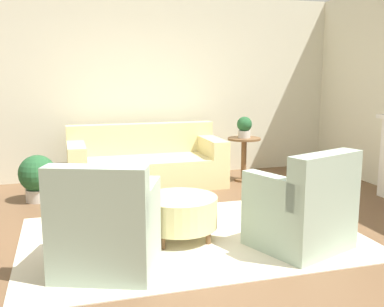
{
  "coord_description": "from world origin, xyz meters",
  "views": [
    {
      "loc": [
        -1.2,
        -4.08,
        1.61
      ],
      "look_at": [
        0.15,
        0.55,
        0.75
      ],
      "focal_mm": 42.0,
      "sensor_mm": 36.0,
      "label": 1
    }
  ],
  "objects_px": {
    "armchair_right": "(303,210)",
    "potted_plant_floor": "(38,176)",
    "side_table": "(244,152)",
    "potted_plant_on_side_table": "(244,127)",
    "armchair_left": "(106,229)",
    "couch": "(146,164)",
    "ottoman_table": "(180,212)"
  },
  "relations": [
    {
      "from": "potted_plant_floor",
      "to": "couch",
      "type": "bearing_deg",
      "value": 16.14
    },
    {
      "from": "couch",
      "to": "armchair_right",
      "type": "xyz_separation_m",
      "value": [
        0.95,
        -2.78,
        0.06
      ]
    },
    {
      "from": "armchair_left",
      "to": "potted_plant_on_side_table",
      "type": "bearing_deg",
      "value": 48.71
    },
    {
      "from": "armchair_left",
      "to": "side_table",
      "type": "bearing_deg",
      "value": 48.71
    },
    {
      "from": "armchair_left",
      "to": "potted_plant_floor",
      "type": "height_order",
      "value": "armchair_left"
    },
    {
      "from": "armchair_left",
      "to": "ottoman_table",
      "type": "distance_m",
      "value": 0.95
    },
    {
      "from": "potted_plant_floor",
      "to": "potted_plant_on_side_table",
      "type": "bearing_deg",
      "value": 5.51
    },
    {
      "from": "couch",
      "to": "potted_plant_floor",
      "type": "relative_size",
      "value": 3.68
    },
    {
      "from": "couch",
      "to": "ottoman_table",
      "type": "distance_m",
      "value": 2.24
    },
    {
      "from": "armchair_left",
      "to": "armchair_right",
      "type": "height_order",
      "value": "same"
    },
    {
      "from": "couch",
      "to": "ottoman_table",
      "type": "relative_size",
      "value": 2.96
    },
    {
      "from": "ottoman_table",
      "to": "potted_plant_floor",
      "type": "xyz_separation_m",
      "value": [
        -1.39,
        1.81,
        0.04
      ]
    },
    {
      "from": "ottoman_table",
      "to": "potted_plant_floor",
      "type": "bearing_deg",
      "value": 127.67
    },
    {
      "from": "potted_plant_floor",
      "to": "ottoman_table",
      "type": "bearing_deg",
      "value": -52.33
    },
    {
      "from": "couch",
      "to": "armchair_right",
      "type": "distance_m",
      "value": 2.94
    },
    {
      "from": "armchair_right",
      "to": "side_table",
      "type": "height_order",
      "value": "armchair_right"
    },
    {
      "from": "armchair_left",
      "to": "armchair_right",
      "type": "bearing_deg",
      "value": 0.0
    },
    {
      "from": "side_table",
      "to": "armchair_right",
      "type": "bearing_deg",
      "value": -101.06
    },
    {
      "from": "armchair_right",
      "to": "potted_plant_floor",
      "type": "bearing_deg",
      "value": 135.89
    },
    {
      "from": "armchair_right",
      "to": "ottoman_table",
      "type": "bearing_deg",
      "value": 152.06
    },
    {
      "from": "armchair_right",
      "to": "ottoman_table",
      "type": "distance_m",
      "value": 1.18
    },
    {
      "from": "potted_plant_on_side_table",
      "to": "potted_plant_floor",
      "type": "relative_size",
      "value": 0.53
    },
    {
      "from": "armchair_left",
      "to": "potted_plant_floor",
      "type": "bearing_deg",
      "value": 104.93
    },
    {
      "from": "ottoman_table",
      "to": "potted_plant_on_side_table",
      "type": "height_order",
      "value": "potted_plant_on_side_table"
    },
    {
      "from": "couch",
      "to": "potted_plant_on_side_table",
      "type": "xyz_separation_m",
      "value": [
        1.47,
        -0.14,
        0.52
      ]
    },
    {
      "from": "couch",
      "to": "armchair_left",
      "type": "distance_m",
      "value": 2.91
    },
    {
      "from": "side_table",
      "to": "potted_plant_on_side_table",
      "type": "relative_size",
      "value": 2.08
    },
    {
      "from": "ottoman_table",
      "to": "armchair_right",
      "type": "bearing_deg",
      "value": -27.94
    },
    {
      "from": "side_table",
      "to": "potted_plant_on_side_table",
      "type": "bearing_deg",
      "value": 104.04
    },
    {
      "from": "couch",
      "to": "potted_plant_floor",
      "type": "bearing_deg",
      "value": -163.86
    },
    {
      "from": "armchair_left",
      "to": "potted_plant_on_side_table",
      "type": "distance_m",
      "value": 3.54
    },
    {
      "from": "ottoman_table",
      "to": "side_table",
      "type": "relative_size",
      "value": 1.12
    }
  ]
}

